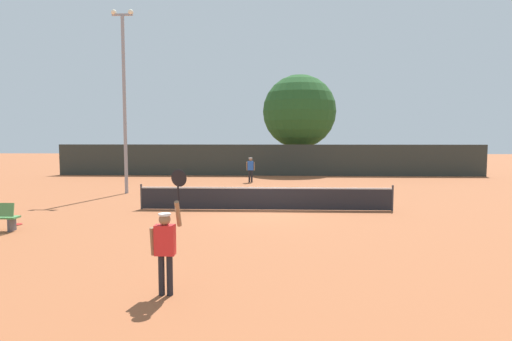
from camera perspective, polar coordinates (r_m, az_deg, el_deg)
The scene contains 10 objects.
ground_plane at distance 17.58m, azimuth 1.29°, elevation -5.41°, with size 120.00×120.00×0.00m, color #9E5633.
tennis_net at distance 17.50m, azimuth 1.29°, elevation -3.75°, with size 10.58×0.08×1.07m.
perimeter_fence at distance 33.11m, azimuth 1.77°, elevation 1.42°, with size 33.80×0.12×2.47m, color #2D332D.
player_serving at distance 8.30m, azimuth -12.19°, elevation -9.39°, with size 0.68×0.39×2.43m.
player_receiving at distance 28.11m, azimuth -0.75°, elevation 0.44°, with size 0.57×0.25×1.67m.
tennis_ball at distance 18.49m, azimuth 2.29°, elevation -4.81°, with size 0.07×0.07×0.07m, color #CCE033.
spare_racket at distance 16.84m, azimuth -29.77°, elevation -6.39°, with size 0.28×0.52×0.04m.
light_pole at distance 23.79m, azimuth -17.52°, elevation 10.17°, with size 1.18×0.28×9.75m.
large_tree at distance 36.23m, azimuth 5.94°, elevation 7.97°, with size 6.24×6.24×8.35m.
parked_car_near at distance 41.21m, azimuth -9.81°, elevation 1.33°, with size 2.39×4.40×1.69m.
Camera 1 is at (0.30, -17.32, 3.04)m, focal length 29.36 mm.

